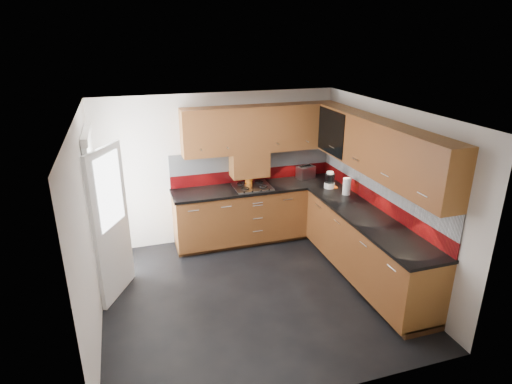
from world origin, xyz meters
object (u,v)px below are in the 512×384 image
object	(u,v)px
toaster	(306,172)
gas_hob	(252,186)
utensil_pot	(249,179)
food_processor	(330,180)

from	to	relation	value
toaster	gas_hob	bearing A→B (deg)	-169.98
utensil_pot	toaster	distance (m)	1.01
utensil_pot	toaster	xyz separation A→B (m)	(1.01, 0.03, 0.01)
toaster	food_processor	world-z (taller)	food_processor
utensil_pot	food_processor	distance (m)	1.29
gas_hob	toaster	world-z (taller)	toaster
utensil_pot	toaster	world-z (taller)	utensil_pot
utensil_pot	food_processor	size ratio (longest dim) A/B	1.55
gas_hob	food_processor	size ratio (longest dim) A/B	2.15
utensil_pot	food_processor	bearing A→B (deg)	-24.35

